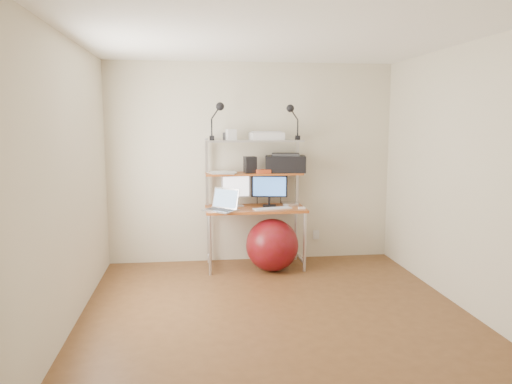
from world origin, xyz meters
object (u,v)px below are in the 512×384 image
Objects in this scene: monitor_silver at (236,189)px; laptop at (223,206)px; monitor_black at (269,188)px; printer at (285,163)px; exercise_ball at (272,245)px.

laptop is at bearing -132.84° from monitor_silver.
printer is (0.22, 0.09, 0.30)m from monitor_black.
monitor_black reaches higher than laptop.
monitor_silver is 0.65× the size of exercise_ball.
exercise_ball is (0.40, -0.31, -0.64)m from monitor_silver.
monitor_black is 0.95× the size of laptop.
printer is 1.03m from exercise_ball.
laptop is at bearing -149.21° from monitor_black.
monitor_black is at bearing -17.99° from monitor_silver.
printer reaches higher than laptop.
monitor_silver is 0.37m from laptop.
exercise_ball is at bearing -80.37° from monitor_black.
printer is (0.62, 0.03, 0.30)m from monitor_silver.
monitor_silver is 0.69m from printer.
monitor_silver is at bearing -167.69° from printer.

